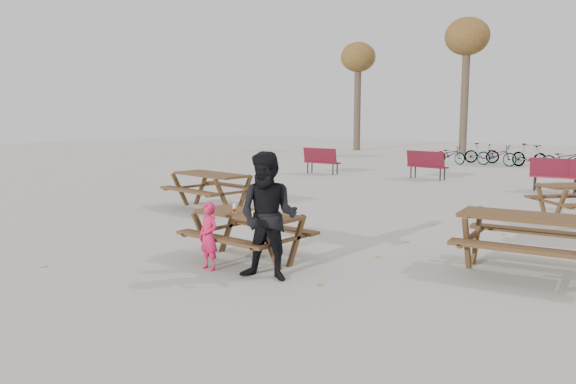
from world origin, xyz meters
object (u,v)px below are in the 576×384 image
Objects in this scene: main_picnic_table at (248,224)px; child at (209,236)px; adult at (268,216)px; soda_bottle at (235,209)px; picnic_table_north at (212,191)px; picnic_table_east at (531,245)px; food_tray at (254,215)px.

child is (-0.07, -0.79, -0.07)m from main_picnic_table.
soda_bottle is at bearing 138.86° from adult.
adult is 6.30m from picnic_table_north.
picnic_table_north is at bearing 141.42° from soda_bottle.
child is 5.61m from picnic_table_north.
picnic_table_east is (2.77, 2.67, -0.47)m from adult.
main_picnic_table is 0.89× the size of picnic_table_east.
soda_bottle is 5.20m from picnic_table_north.
adult reaches higher than picnic_table_north.
child is at bearing -38.35° from picnic_table_north.
picnic_table_north is at bearing 143.81° from main_picnic_table.
soda_bottle reaches higher than main_picnic_table.
child is at bearing -94.97° from main_picnic_table.
picnic_table_north is (-4.10, 3.83, -0.07)m from child.
soda_bottle is (-0.41, -0.00, 0.05)m from food_tray.
picnic_table_north is at bearing 164.08° from picnic_table_east.
picnic_table_east is 0.99× the size of picnic_table_north.
child is at bearing 170.17° from adult.
child is 0.50× the size of picnic_table_north.
food_tray is at bearing -31.64° from main_picnic_table.
picnic_table_north is at bearing 124.17° from adult.
food_tray is 4.13m from picnic_table_east.
child is 1.12m from adult.
picnic_table_north is at bearing 141.49° from child.
picnic_table_east is at bearing 23.39° from adult.
main_picnic_table is at bearing 89.62° from child.
food_tray is 0.41m from soda_bottle.
child is at bearing -151.97° from picnic_table_east.
picnic_table_east is (3.80, 2.86, -0.08)m from child.
food_tray is 0.09× the size of picnic_table_east.
adult is at bearing -31.66° from main_picnic_table.
adult is 0.90× the size of picnic_table_east.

